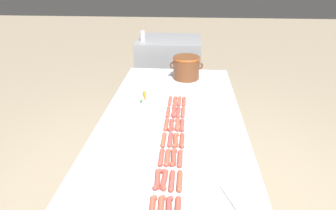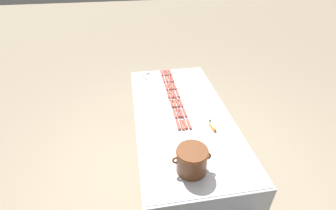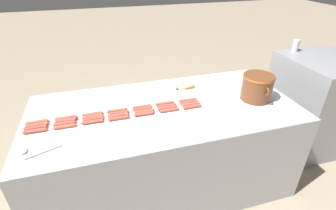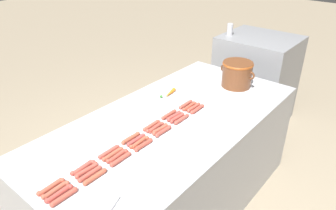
% 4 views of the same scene
% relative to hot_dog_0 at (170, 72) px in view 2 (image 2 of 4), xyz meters
% --- Properties ---
extents(ground_plane, '(20.00, 20.00, 0.00)m').
position_rel_hot_dog_0_xyz_m(ground_plane, '(0.03, 0.95, -0.84)').
color(ground_plane, gray).
extents(griddle_counter, '(1.02, 2.15, 0.83)m').
position_rel_hot_dog_0_xyz_m(griddle_counter, '(0.03, 0.95, -0.43)').
color(griddle_counter, '#9EA0A5').
rests_on(griddle_counter, ground_plane).
extents(hot_dog_0, '(0.04, 0.16, 0.03)m').
position_rel_hot_dog_0_xyz_m(hot_dog_0, '(0.00, 0.00, 0.00)').
color(hot_dog_0, '#B9503C').
rests_on(hot_dog_0, griddle_counter).
extents(hot_dog_1, '(0.04, 0.16, 0.03)m').
position_rel_hot_dog_0_xyz_m(hot_dog_1, '(0.00, 0.20, 0.00)').
color(hot_dog_1, '#B34A3F').
rests_on(hot_dog_1, griddle_counter).
extents(hot_dog_2, '(0.03, 0.16, 0.03)m').
position_rel_hot_dog_0_xyz_m(hot_dog_2, '(0.00, 0.39, 0.00)').
color(hot_dog_2, '#B44B3F').
rests_on(hot_dog_2, griddle_counter).
extents(hot_dog_3, '(0.03, 0.16, 0.03)m').
position_rel_hot_dog_0_xyz_m(hot_dog_3, '(0.00, 0.57, 0.00)').
color(hot_dog_3, '#B1523A').
rests_on(hot_dog_3, griddle_counter).
extents(hot_dog_4, '(0.03, 0.16, 0.03)m').
position_rel_hot_dog_0_xyz_m(hot_dog_4, '(0.00, 0.77, 0.00)').
color(hot_dog_4, '#B64F3D').
rests_on(hot_dog_4, griddle_counter).
extents(hot_dog_5, '(0.03, 0.16, 0.03)m').
position_rel_hot_dog_0_xyz_m(hot_dog_5, '(0.00, 0.96, 0.00)').
color(hot_dog_5, '#B84B3B').
rests_on(hot_dog_5, griddle_counter).
extents(hot_dog_6, '(0.03, 0.16, 0.03)m').
position_rel_hot_dog_0_xyz_m(hot_dog_6, '(0.00, 1.16, 0.00)').
color(hot_dog_6, '#B44F41').
rests_on(hot_dog_6, griddle_counter).
extents(hot_dog_7, '(0.03, 0.16, 0.03)m').
position_rel_hot_dog_0_xyz_m(hot_dog_7, '(0.04, 0.00, 0.00)').
color(hot_dog_7, '#AC523D').
rests_on(hot_dog_7, griddle_counter).
extents(hot_dog_8, '(0.03, 0.16, 0.03)m').
position_rel_hot_dog_0_xyz_m(hot_dog_8, '(0.04, 0.20, 0.00)').
color(hot_dog_8, '#B64B3E').
rests_on(hot_dog_8, griddle_counter).
extents(hot_dog_9, '(0.03, 0.16, 0.03)m').
position_rel_hot_dog_0_xyz_m(hot_dog_9, '(0.04, 0.39, 0.00)').
color(hot_dog_9, '#AE513B').
rests_on(hot_dog_9, griddle_counter).
extents(hot_dog_10, '(0.03, 0.16, 0.03)m').
position_rel_hot_dog_0_xyz_m(hot_dog_10, '(0.04, 0.58, 0.00)').
color(hot_dog_10, '#B04540').
rests_on(hot_dog_10, griddle_counter).
extents(hot_dog_11, '(0.04, 0.16, 0.03)m').
position_rel_hot_dog_0_xyz_m(hot_dog_11, '(0.04, 0.77, 0.00)').
color(hot_dog_11, '#AB483A').
rests_on(hot_dog_11, griddle_counter).
extents(hot_dog_12, '(0.04, 0.16, 0.03)m').
position_rel_hot_dog_0_xyz_m(hot_dog_12, '(0.04, 0.97, 0.00)').
color(hot_dog_12, '#AE463E').
rests_on(hot_dog_12, griddle_counter).
extents(hot_dog_13, '(0.03, 0.16, 0.03)m').
position_rel_hot_dog_0_xyz_m(hot_dog_13, '(0.04, 1.16, 0.00)').
color(hot_dog_13, '#B84D38').
rests_on(hot_dog_13, griddle_counter).
extents(hot_dog_14, '(0.03, 0.16, 0.03)m').
position_rel_hot_dog_0_xyz_m(hot_dog_14, '(0.07, -0.00, 0.00)').
color(hot_dog_14, '#B5453C').
rests_on(hot_dog_14, griddle_counter).
extents(hot_dog_15, '(0.03, 0.16, 0.03)m').
position_rel_hot_dog_0_xyz_m(hot_dog_15, '(0.08, 0.19, 0.00)').
color(hot_dog_15, '#B34B3E').
rests_on(hot_dog_15, griddle_counter).
extents(hot_dog_16, '(0.04, 0.16, 0.03)m').
position_rel_hot_dog_0_xyz_m(hot_dog_16, '(0.07, 0.39, 0.00)').
color(hot_dog_16, '#B3483A').
rests_on(hot_dog_16, griddle_counter).
extents(hot_dog_17, '(0.04, 0.16, 0.03)m').
position_rel_hot_dog_0_xyz_m(hot_dog_17, '(0.08, 0.58, 0.00)').
color(hot_dog_17, '#B75239').
rests_on(hot_dog_17, griddle_counter).
extents(hot_dog_18, '(0.04, 0.16, 0.03)m').
position_rel_hot_dog_0_xyz_m(hot_dog_18, '(0.08, 0.77, 0.00)').
color(hot_dog_18, '#B3523D').
rests_on(hot_dog_18, griddle_counter).
extents(hot_dog_19, '(0.04, 0.16, 0.03)m').
position_rel_hot_dog_0_xyz_m(hot_dog_19, '(0.07, 0.96, 0.00)').
color(hot_dog_19, '#B6473D').
rests_on(hot_dog_19, griddle_counter).
extents(hot_dog_20, '(0.03, 0.16, 0.03)m').
position_rel_hot_dog_0_xyz_m(hot_dog_20, '(0.08, 1.16, 0.00)').
color(hot_dog_20, '#B64F3E').
rests_on(hot_dog_20, griddle_counter).
extents(hot_dog_21, '(0.03, 0.16, 0.03)m').
position_rel_hot_dog_0_xyz_m(hot_dog_21, '(0.11, 0.00, 0.00)').
color(hot_dog_21, '#B34A3A').
rests_on(hot_dog_21, griddle_counter).
extents(hot_dog_22, '(0.03, 0.16, 0.03)m').
position_rel_hot_dog_0_xyz_m(hot_dog_22, '(0.11, 0.19, 0.00)').
color(hot_dog_22, '#B75139').
rests_on(hot_dog_22, griddle_counter).
extents(hot_dog_23, '(0.03, 0.16, 0.03)m').
position_rel_hot_dog_0_xyz_m(hot_dog_23, '(0.11, 0.39, 0.00)').
color(hot_dog_23, '#B14B3C').
rests_on(hot_dog_23, griddle_counter).
extents(hot_dog_24, '(0.03, 0.16, 0.03)m').
position_rel_hot_dog_0_xyz_m(hot_dog_24, '(0.11, 0.57, 0.00)').
color(hot_dog_24, '#B44838').
rests_on(hot_dog_24, griddle_counter).
extents(hot_dog_25, '(0.03, 0.16, 0.03)m').
position_rel_hot_dog_0_xyz_m(hot_dog_25, '(0.11, 0.77, 0.00)').
color(hot_dog_25, '#AC493C').
rests_on(hot_dog_25, griddle_counter).
extents(hot_dog_26, '(0.03, 0.16, 0.03)m').
position_rel_hot_dog_0_xyz_m(hot_dog_26, '(0.11, 0.97, 0.00)').
color(hot_dog_26, '#AF4C3F').
rests_on(hot_dog_26, griddle_counter).
extents(hot_dog_27, '(0.03, 0.16, 0.03)m').
position_rel_hot_dog_0_xyz_m(hot_dog_27, '(0.11, 1.16, 0.00)').
color(hot_dog_27, '#B54A3C').
rests_on(hot_dog_27, griddle_counter).
extents(bean_pot, '(0.32, 0.26, 0.22)m').
position_rel_hot_dog_0_xyz_m(bean_pot, '(0.12, 1.73, 0.11)').
color(bean_pot, brown).
rests_on(bean_pot, griddle_counter).
extents(serving_spoon, '(0.13, 0.26, 0.02)m').
position_rel_hot_dog_0_xyz_m(serving_spoon, '(0.33, -0.00, -0.01)').
color(serving_spoon, '#B7B7BC').
rests_on(serving_spoon, griddle_counter).
extents(carrot, '(0.07, 0.18, 0.03)m').
position_rel_hot_dog_0_xyz_m(carrot, '(-0.21, 1.22, 0.00)').
color(carrot, orange).
rests_on(carrot, griddle_counter).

